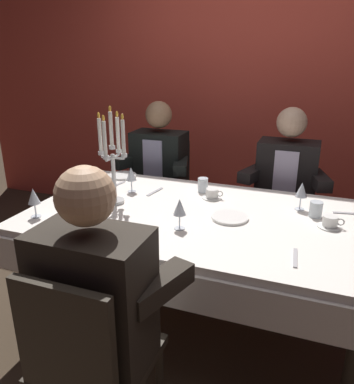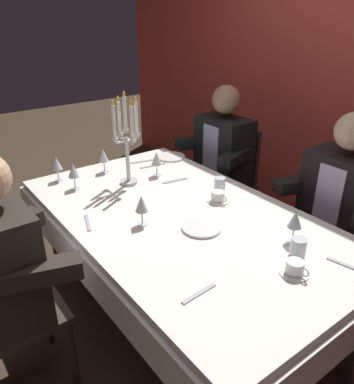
% 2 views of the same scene
% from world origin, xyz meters
% --- Properties ---
extents(ground_plane, '(12.00, 12.00, 0.00)m').
position_xyz_m(ground_plane, '(0.00, 0.00, 0.00)').
color(ground_plane, '#3E3022').
extents(back_wall, '(6.00, 0.12, 2.70)m').
position_xyz_m(back_wall, '(0.00, 1.66, 1.35)').
color(back_wall, '#C24133').
rests_on(back_wall, ground_plane).
extents(dining_table, '(1.94, 1.14, 0.74)m').
position_xyz_m(dining_table, '(0.00, 0.00, 0.62)').
color(dining_table, white).
rests_on(dining_table, ground_plane).
extents(candelabra, '(0.19, 0.19, 0.58)m').
position_xyz_m(candelabra, '(-0.52, -0.02, 1.01)').
color(candelabra, silver).
rests_on(candelabra, dining_table).
extents(dinner_plate_0, '(0.20, 0.20, 0.01)m').
position_xyz_m(dinner_plate_0, '(0.18, -0.01, 0.75)').
color(dinner_plate_0, white).
rests_on(dinner_plate_0, dining_table).
extents(dinner_plate_1, '(0.20, 0.20, 0.01)m').
position_xyz_m(dinner_plate_1, '(-0.73, 0.46, 0.75)').
color(dinner_plate_1, white).
rests_on(dinner_plate_1, dining_table).
extents(wine_glass_0, '(0.07, 0.07, 0.16)m').
position_xyz_m(wine_glass_0, '(-0.52, 0.19, 0.85)').
color(wine_glass_0, silver).
rests_on(wine_glass_0, dining_table).
extents(wine_glass_1, '(0.07, 0.07, 0.16)m').
position_xyz_m(wine_glass_1, '(-0.04, -0.22, 0.85)').
color(wine_glass_1, silver).
rests_on(wine_glass_1, dining_table).
extents(wine_glass_2, '(0.07, 0.07, 0.16)m').
position_xyz_m(wine_glass_2, '(-0.65, -0.32, 0.86)').
color(wine_glass_2, silver).
rests_on(wine_glass_2, dining_table).
extents(wine_glass_3, '(0.07, 0.07, 0.16)m').
position_xyz_m(wine_glass_3, '(0.52, 0.26, 0.86)').
color(wine_glass_3, silver).
rests_on(wine_glass_3, dining_table).
extents(wine_glass_4, '(0.07, 0.07, 0.16)m').
position_xyz_m(wine_glass_4, '(-0.83, -0.36, 0.85)').
color(wine_glass_4, silver).
rests_on(wine_glass_4, dining_table).
extents(wine_glass_5, '(0.07, 0.07, 0.16)m').
position_xyz_m(wine_glass_5, '(-0.78, -0.06, 0.85)').
color(wine_glass_5, silver).
rests_on(wine_glass_5, dining_table).
extents(water_tumbler_0, '(0.07, 0.07, 0.09)m').
position_xyz_m(water_tumbler_0, '(0.61, 0.18, 0.78)').
color(water_tumbler_0, silver).
rests_on(water_tumbler_0, dining_table).
extents(water_tumbler_1, '(0.07, 0.07, 0.09)m').
position_xyz_m(water_tumbler_1, '(-0.09, 0.35, 0.79)').
color(water_tumbler_1, silver).
rests_on(water_tumbler_1, dining_table).
extents(coffee_cup_0, '(0.13, 0.12, 0.06)m').
position_xyz_m(coffee_cup_0, '(0.00, 0.26, 0.77)').
color(coffee_cup_0, white).
rests_on(coffee_cup_0, dining_table).
extents(coffee_cup_1, '(0.13, 0.12, 0.06)m').
position_xyz_m(coffee_cup_1, '(0.69, 0.07, 0.77)').
color(coffee_cup_1, white).
rests_on(coffee_cup_1, dining_table).
extents(fork_0, '(0.17, 0.05, 0.01)m').
position_xyz_m(fork_0, '(0.79, 0.29, 0.74)').
color(fork_0, '#B7B7BC').
rests_on(fork_0, dining_table).
extents(knife_1, '(0.05, 0.19, 0.01)m').
position_xyz_m(knife_1, '(-0.67, 0.26, 0.74)').
color(knife_1, '#B7B7BC').
rests_on(knife_1, dining_table).
extents(spoon_2, '(0.17, 0.07, 0.01)m').
position_xyz_m(spoon_2, '(-0.22, -0.44, 0.74)').
color(spoon_2, '#B7B7BC').
rests_on(spoon_2, dining_table).
extents(spoon_3, '(0.03, 0.17, 0.01)m').
position_xyz_m(spoon_3, '(0.54, -0.33, 0.74)').
color(spoon_3, '#B7B7BC').
rests_on(spoon_3, dining_table).
extents(spoon_4, '(0.06, 0.17, 0.01)m').
position_xyz_m(spoon_4, '(-0.79, 0.25, 0.74)').
color(spoon_4, '#B7B7BC').
rests_on(spoon_4, dining_table).
extents(spoon_5, '(0.05, 0.17, 0.01)m').
position_xyz_m(spoon_5, '(-0.37, 0.24, 0.74)').
color(spoon_5, '#B7B7BC').
rests_on(spoon_5, dining_table).
extents(seated_diner_0, '(0.63, 0.48, 1.24)m').
position_xyz_m(seated_diner_0, '(-0.62, 0.89, 0.74)').
color(seated_diner_0, '#322B21').
rests_on(seated_diner_0, ground_plane).
extents(seated_diner_1, '(0.63, 0.48, 1.24)m').
position_xyz_m(seated_diner_1, '(-0.13, -0.89, 0.74)').
color(seated_diner_1, '#322B21').
rests_on(seated_diner_1, ground_plane).
extents(seated_diner_2, '(0.63, 0.48, 1.24)m').
position_xyz_m(seated_diner_2, '(0.39, 0.89, 0.74)').
color(seated_diner_2, '#322B21').
rests_on(seated_diner_2, ground_plane).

